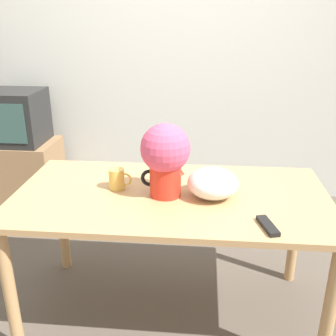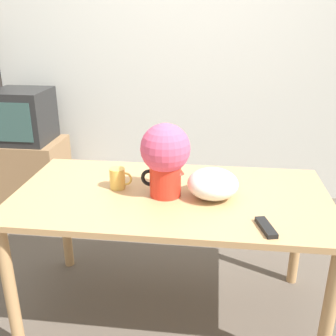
# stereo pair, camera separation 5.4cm
# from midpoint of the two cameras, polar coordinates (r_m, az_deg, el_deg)

# --- Properties ---
(ground_plane) EXTENTS (12.00, 12.00, 0.00)m
(ground_plane) POSITION_cam_midpoint_polar(r_m,az_deg,el_deg) (2.37, -1.63, -20.08)
(ground_plane) COLOR brown
(wall_back) EXTENTS (8.00, 0.05, 2.60)m
(wall_back) POSITION_cam_midpoint_polar(r_m,az_deg,el_deg) (3.45, 2.45, 16.90)
(wall_back) COLOR silver
(wall_back) RESTS_ON ground_plane
(table) EXTENTS (1.57, 0.83, 0.73)m
(table) POSITION_cam_midpoint_polar(r_m,az_deg,el_deg) (2.02, 1.20, -6.05)
(table) COLOR tan
(table) RESTS_ON ground_plane
(flower_vase) EXTENTS (0.25, 0.24, 0.36)m
(flower_vase) POSITION_cam_midpoint_polar(r_m,az_deg,el_deg) (1.88, 0.43, 1.77)
(flower_vase) COLOR red
(flower_vase) RESTS_ON table
(coffee_mug) EXTENTS (0.12, 0.08, 0.11)m
(coffee_mug) POSITION_cam_midpoint_polar(r_m,az_deg,el_deg) (2.03, -6.51, -1.51)
(coffee_mug) COLOR gold
(coffee_mug) RESTS_ON table
(white_bowl) EXTENTS (0.25, 0.25, 0.14)m
(white_bowl) POSITION_cam_midpoint_polar(r_m,az_deg,el_deg) (1.92, 7.32, -2.28)
(white_bowl) COLOR silver
(white_bowl) RESTS_ON table
(remote_control) EXTENTS (0.08, 0.16, 0.02)m
(remote_control) POSITION_cam_midpoint_polar(r_m,az_deg,el_deg) (1.71, 14.94, -8.32)
(remote_control) COLOR black
(remote_control) RESTS_ON table
(tv_stand) EXTENTS (0.59, 0.46, 0.56)m
(tv_stand) POSITION_cam_midpoint_polar(r_m,az_deg,el_deg) (3.66, -18.90, -0.45)
(tv_stand) COLOR #8E6B47
(tv_stand) RESTS_ON ground_plane
(tv_set) EXTENTS (0.44, 0.43, 0.44)m
(tv_set) POSITION_cam_midpoint_polar(r_m,az_deg,el_deg) (3.51, -19.89, 7.12)
(tv_set) COLOR black
(tv_set) RESTS_ON tv_stand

